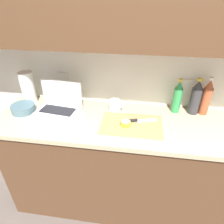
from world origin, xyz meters
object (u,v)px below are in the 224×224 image
knife (134,121)px  bottle_green_soda (206,98)px  cutting_board (131,125)px  bottle_oil_tall (196,98)px  laptop (59,104)px  bottle_water_clear (177,97)px  measuring_cup (115,105)px  bowl_white (23,108)px  lemon_half_cut (125,123)px  paper_towel_roll (28,87)px

knife → bottle_green_soda: bottle_green_soda is taller
cutting_board → bottle_oil_tall: 0.54m
cutting_board → bottle_green_soda: size_ratio=1.46×
laptop → bottle_water_clear: 0.92m
bottle_oil_tall → laptop: bearing=-173.8°
measuring_cup → bowl_white: 0.72m
lemon_half_cut → bottle_green_soda: bottle_green_soda is taller
measuring_cup → lemon_half_cut: bearing=-63.5°
bowl_white → lemon_half_cut: bearing=-5.9°
laptop → bottle_water_clear: bottle_water_clear is taller
laptop → measuring_cup: 0.44m
knife → measuring_cup: bearing=120.5°
laptop → measuring_cup: bearing=15.4°
bottle_green_soda → bottle_water_clear: (-0.21, 0.00, -0.01)m
bottle_oil_tall → bowl_white: size_ratio=1.58×
bottle_green_soda → bowl_white: (-1.40, -0.18, -0.11)m
cutting_board → measuring_cup: measuring_cup is taller
laptop → measuring_cup: size_ratio=3.15×
measuring_cup → knife: bearing=-43.7°
bottle_oil_tall → bowl_white: (-1.33, -0.18, -0.10)m
laptop → measuring_cup: laptop is taller
bottle_oil_tall → paper_towel_roll: 1.35m
lemon_half_cut → paper_towel_roll: (-0.84, 0.25, 0.11)m
lemon_half_cut → bottle_oil_tall: 0.58m
cutting_board → bottle_oil_tall: bottle_oil_tall is taller
laptop → bottle_water_clear: (0.91, 0.11, 0.07)m
measuring_cup → bowl_white: measuring_cup is taller
bowl_white → cutting_board: bearing=-4.1°
lemon_half_cut → measuring_cup: measuring_cup is taller
cutting_board → knife: bearing=67.5°
knife → bottle_oil_tall: (0.45, 0.21, 0.12)m
bottle_oil_tall → lemon_half_cut: bearing=-152.4°
bowl_white → knife: bearing=-1.7°
measuring_cup → bottle_oil_tall: bearing=4.7°
bottle_oil_tall → measuring_cup: bearing=-175.3°
bottle_green_soda → paper_towel_roll: bottle_green_soda is taller
knife → bottle_water_clear: bearing=17.3°
bottle_oil_tall → measuring_cup: 0.62m
lemon_half_cut → bottle_oil_tall: (0.51, 0.26, 0.11)m
cutting_board → laptop: bearing=167.7°
lemon_half_cut → measuring_cup: bearing=116.5°
measuring_cup → laptop: bearing=-171.7°
lemon_half_cut → bottle_oil_tall: bearing=27.6°
cutting_board → lemon_half_cut: (-0.04, -0.02, 0.02)m
bottle_green_soda → cutting_board: bearing=-156.0°
bottle_water_clear → paper_towel_roll: (-1.21, -0.01, 0.01)m
lemon_half_cut → bottle_water_clear: size_ratio=0.25×
knife → paper_towel_roll: size_ratio=0.96×
lemon_half_cut → paper_towel_roll: size_ratio=0.26×
lemon_half_cut → paper_towel_roll: paper_towel_roll is taller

